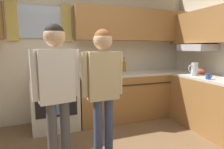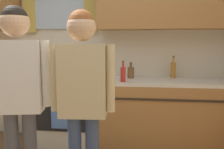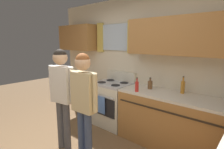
% 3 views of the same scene
% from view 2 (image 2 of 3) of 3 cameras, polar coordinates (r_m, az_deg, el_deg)
% --- Properties ---
extents(back_wall_unit, '(4.60, 0.42, 2.60)m').
position_cam_2_polar(back_wall_unit, '(3.19, -0.67, 10.27)').
color(back_wall_unit, beige).
rests_on(back_wall_unit, ground).
extents(stove_oven, '(0.75, 0.67, 1.10)m').
position_cam_2_polar(stove_oven, '(3.15, -10.56, -8.64)').
color(stove_oven, beige).
rests_on(stove_oven, ground).
extents(bottle_squat_brown, '(0.08, 0.08, 0.21)m').
position_cam_2_polar(bottle_squat_brown, '(2.99, 4.63, 0.57)').
color(bottle_squat_brown, brown).
rests_on(bottle_squat_brown, kitchen_counter_run).
extents(bottle_sauce_red, '(0.06, 0.06, 0.25)m').
position_cam_2_polar(bottle_sauce_red, '(2.68, 2.73, 0.14)').
color(bottle_sauce_red, red).
rests_on(bottle_sauce_red, kitchen_counter_run).
extents(bottle_oil_amber, '(0.06, 0.06, 0.29)m').
position_cam_2_polar(bottle_oil_amber, '(3.10, 14.78, 1.20)').
color(bottle_oil_amber, '#B27223').
rests_on(bottle_oil_amber, kitchen_counter_run).
extents(adult_left, '(0.50, 0.22, 1.63)m').
position_cam_2_polar(adult_left, '(1.96, -22.10, -2.23)').
color(adult_left, '#4C4C51').
rests_on(adult_left, ground).
extents(adult_in_plaid, '(0.49, 0.21, 1.59)m').
position_cam_2_polar(adult_in_plaid, '(1.78, -7.26, -3.47)').
color(adult_in_plaid, '#38476B').
rests_on(adult_in_plaid, ground).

